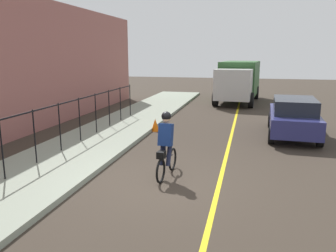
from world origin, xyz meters
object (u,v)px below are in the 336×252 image
at_px(box_truck_background, 239,80).
at_px(cyclist_lead, 166,145).
at_px(patrol_sedan, 294,116).
at_px(traffic_cone_near, 155,125).

bearing_deg(box_truck_background, cyclist_lead, 0.04).
height_order(cyclist_lead, box_truck_background, box_truck_background).
bearing_deg(cyclist_lead, patrol_sedan, -29.79).
height_order(box_truck_background, traffic_cone_near, box_truck_background).
relative_size(cyclist_lead, box_truck_background, 0.27).
height_order(cyclist_lead, patrol_sedan, cyclist_lead).
xyz_separation_m(box_truck_background, traffic_cone_near, (-10.28, 3.15, -1.28)).
relative_size(cyclist_lead, traffic_cone_near, 3.34).
xyz_separation_m(patrol_sedan, traffic_cone_near, (-0.41, 5.73, -0.55)).
distance_m(cyclist_lead, patrol_sedan, 6.99).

